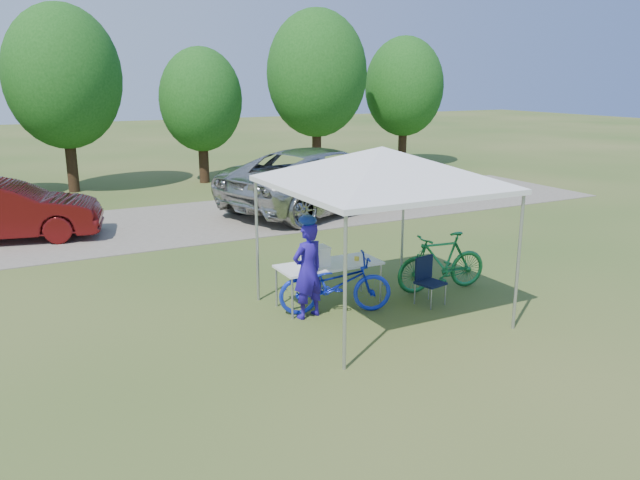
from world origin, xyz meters
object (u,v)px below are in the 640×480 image
Objects in this scene: folding_chair at (427,277)px; cooler at (315,256)px; bike_green at (442,262)px; sedan at (4,211)px; cyclist at (308,270)px; bike_blue at (335,284)px; minivan at (325,178)px; folding_table at (329,266)px.

cooler reaches higher than folding_chair.
bike_green is at bearing -6.69° from cooler.
bike_green is 10.23m from sedan.
bike_green is at bearing 168.30° from cyclist.
sedan is (-4.63, 7.66, 0.24)m from bike_blue.
folding_chair is 0.43× the size of bike_blue.
minivan is at bearing 60.84° from cooler.
sedan reaches higher than cooler.
minivan reaches higher than bike_blue.
folding_table is 0.27× the size of minivan.
bike_blue is at bearing 156.41° from folding_chair.
sedan is (-6.88, 7.57, 0.20)m from bike_green.
cooler is 0.10× the size of sedan.
sedan is at bearing -130.46° from bike_green.
bike_blue is 0.29× the size of minivan.
cyclist is at bearing -138.61° from sedan.
cooler is 0.24× the size of bike_blue.
folding_table is at bearing 143.07° from folding_chair.
minivan reaches higher than folding_table.
bike_blue reaches higher than folding_table.
cyclist is at bearing 158.38° from folding_chair.
bike_blue is at bearing -135.94° from sedan.
bike_green reaches higher than cooler.
cyclist is 0.37× the size of sedan.
bike_blue is 1.05× the size of bike_green.
bike_blue is (0.49, -0.03, -0.30)m from cyclist.
bike_green reaches higher than folding_chair.
folding_table is 1.00× the size of bike_green.
sedan reaches higher than folding_chair.
folding_chair is 1.64m from bike_blue.
minivan is (3.75, 7.41, 0.43)m from bike_blue.
sedan is (-4.14, 7.63, -0.06)m from cyclist.
folding_chair is 1.82× the size of cooler.
bike_blue reaches higher than folding_chair.
folding_chair is 2.15m from cyclist.
minivan is (4.24, 7.38, 0.13)m from cyclist.
minivan is at bearing 175.67° from bike_green.
folding_table is 0.43m from bike_blue.
cyclist is at bearing 132.26° from minivan.
folding_chair is 0.45× the size of bike_green.
bike_blue is at bearing 163.78° from cyclist.
bike_blue is 8.31m from minivan.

